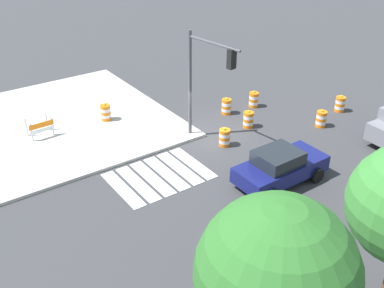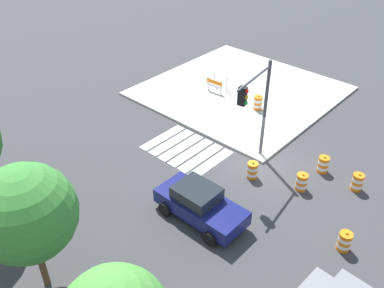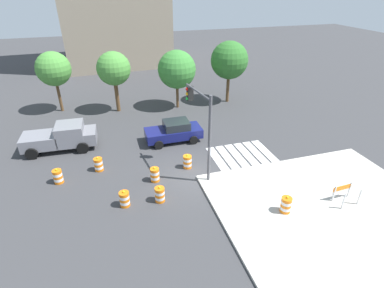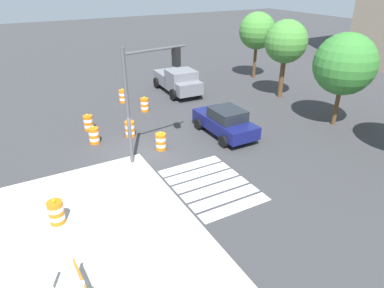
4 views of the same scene
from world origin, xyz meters
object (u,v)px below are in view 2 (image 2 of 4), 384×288
object	(u,v)px
traffic_barrel_median_near	(252,170)
traffic_barrel_far_curb	(357,182)
sports_car	(200,204)
street_tree_corner_lot	(26,213)
traffic_barrel_on_sidewalk	(258,103)
traffic_light_pole	(257,102)
traffic_barrel_lane_center	(344,241)
traffic_barrel_crosswalk_end	(302,182)
traffic_barrel_median_far	(323,164)
construction_barricade	(216,84)

from	to	relation	value
traffic_barrel_median_near	traffic_barrel_far_curb	xyz separation A→B (m)	(-4.40, -2.71, 0.00)
sports_car	street_tree_corner_lot	distance (m)	7.61
traffic_barrel_median_near	traffic_barrel_on_sidewalk	distance (m)	6.98
traffic_barrel_on_sidewalk	traffic_light_pole	distance (m)	6.84
traffic_barrel_far_curb	traffic_barrel_lane_center	distance (m)	4.28
traffic_barrel_crosswalk_end	traffic_barrel_median_near	bearing A→B (deg)	20.09
traffic_barrel_median_far	sports_car	bearing A→B (deg)	69.66
traffic_barrel_median_near	traffic_barrel_median_far	world-z (taller)	same
traffic_barrel_crosswalk_end	traffic_barrel_lane_center	bearing A→B (deg)	145.98
traffic_barrel_far_curb	traffic_light_pole	world-z (taller)	traffic_light_pole
traffic_barrel_median_far	traffic_barrel_far_curb	world-z (taller)	same
traffic_barrel_median_far	traffic_light_pole	world-z (taller)	traffic_light_pole
traffic_light_pole	street_tree_corner_lot	distance (m)	11.61
traffic_barrel_on_sidewalk	traffic_barrel_lane_center	bearing A→B (deg)	142.40
construction_barricade	traffic_barrel_median_far	bearing A→B (deg)	162.48
traffic_barrel_median_near	traffic_barrel_far_curb	world-z (taller)	same
traffic_barrel_on_sidewalk	street_tree_corner_lot	bearing A→B (deg)	95.66
sports_car	traffic_barrel_lane_center	size ratio (longest dim) A/B	4.22
traffic_barrel_median_far	traffic_barrel_lane_center	size ratio (longest dim) A/B	1.00
sports_car	traffic_barrel_crosswalk_end	size ratio (longest dim) A/B	4.22
construction_barricade	sports_car	bearing A→B (deg)	126.07
traffic_barrel_median_far	construction_barricade	bearing A→B (deg)	-17.52
traffic_barrel_median_near	traffic_barrel_far_curb	distance (m)	5.17
traffic_barrel_on_sidewalk	traffic_barrel_median_far	bearing A→B (deg)	154.26
sports_car	traffic_barrel_on_sidewalk	world-z (taller)	sports_car
traffic_barrel_median_near	traffic_light_pole	size ratio (longest dim) A/B	0.19
traffic_barrel_median_near	traffic_light_pole	bearing A→B (deg)	-50.91
traffic_barrel_crosswalk_end	traffic_barrel_median_far	size ratio (longest dim) A/B	1.00
sports_car	traffic_barrel_lane_center	bearing A→B (deg)	-155.57
traffic_barrel_crosswalk_end	traffic_barrel_median_near	xyz separation A→B (m)	(2.36, 0.86, 0.00)
traffic_barrel_median_far	traffic_barrel_far_curb	bearing A→B (deg)	174.71
traffic_barrel_median_far	traffic_barrel_on_sidewalk	size ratio (longest dim) A/B	1.00
traffic_barrel_median_near	traffic_barrel_crosswalk_end	bearing A→B (deg)	-159.91
traffic_barrel_crosswalk_end	traffic_barrel_median_far	xyz separation A→B (m)	(-0.10, -2.03, 0.00)
traffic_barrel_crosswalk_end	construction_barricade	world-z (taller)	construction_barricade
traffic_barrel_on_sidewalk	street_tree_corner_lot	xyz separation A→B (m)	(-1.65, 16.62, 3.12)
traffic_barrel_on_sidewalk	traffic_barrel_median_near	bearing A→B (deg)	122.54
traffic_barrel_crosswalk_end	traffic_barrel_far_curb	size ratio (longest dim) A/B	1.00
traffic_light_pole	street_tree_corner_lot	size ratio (longest dim) A/B	1.00
traffic_barrel_median_near	construction_barricade	world-z (taller)	construction_barricade
traffic_barrel_median_near	traffic_barrel_median_far	distance (m)	3.79
traffic_barrel_median_near	traffic_barrel_lane_center	bearing A→B (deg)	166.36
traffic_barrel_on_sidewalk	construction_barricade	distance (m)	3.62
traffic_light_pole	traffic_barrel_median_near	bearing A→B (deg)	129.09
sports_car	traffic_barrel_median_near	bearing A→B (deg)	-91.37
traffic_barrel_median_near	traffic_light_pole	distance (m)	3.60
street_tree_corner_lot	traffic_barrel_on_sidewalk	bearing A→B (deg)	-84.34
traffic_barrel_median_near	construction_barricade	bearing A→B (deg)	-39.11
traffic_barrel_far_curb	construction_barricade	distance (m)	12.23
traffic_barrel_on_sidewalk	traffic_light_pole	size ratio (longest dim) A/B	0.19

